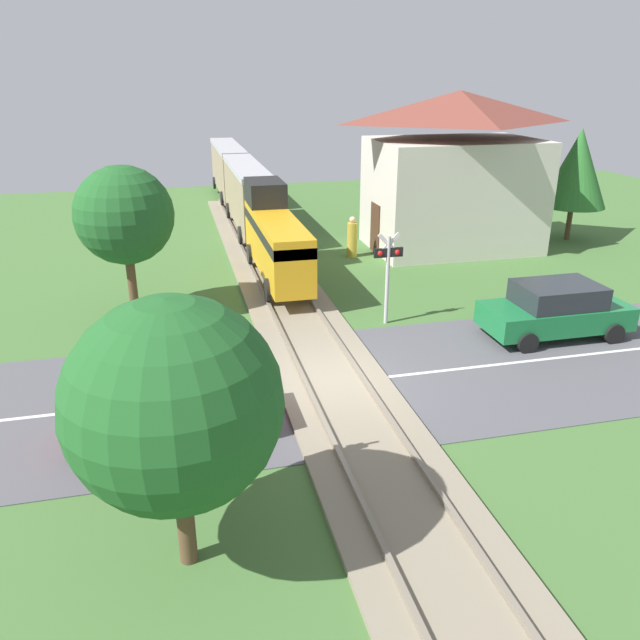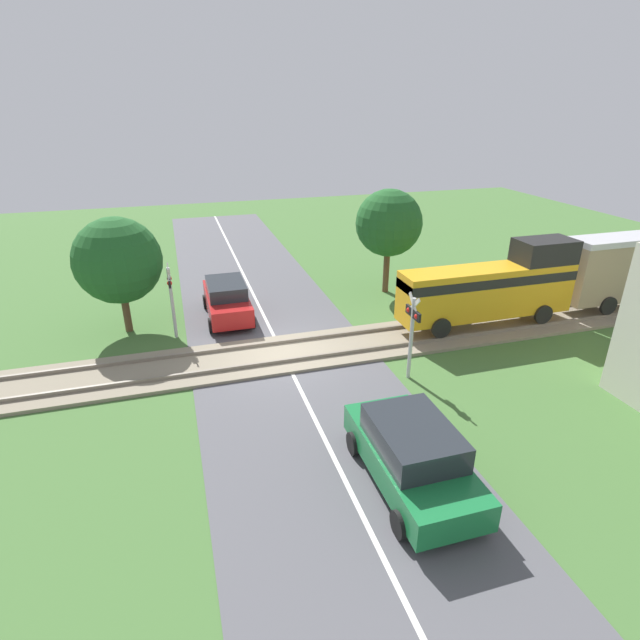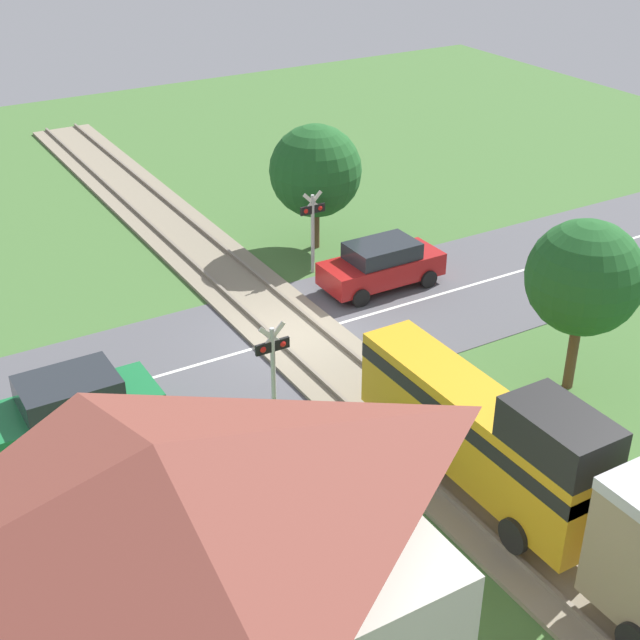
{
  "view_description": "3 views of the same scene",
  "coord_description": "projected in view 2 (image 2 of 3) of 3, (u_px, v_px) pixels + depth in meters",
  "views": [
    {
      "loc": [
        -3.56,
        -13.44,
        7.29
      ],
      "look_at": [
        0.0,
        1.36,
        1.2
      ],
      "focal_mm": 35.0,
      "sensor_mm": 36.0,
      "label": 1
    },
    {
      "loc": [
        15.32,
        -3.21,
        8.25
      ],
      "look_at": [
        0.0,
        1.36,
        1.2
      ],
      "focal_mm": 28.0,
      "sensor_mm": 36.0,
      "label": 2
    },
    {
      "loc": [
        11.01,
        19.95,
        13.08
      ],
      "look_at": [
        0.0,
        1.36,
        1.2
      ],
      "focal_mm": 50.0,
      "sensor_mm": 36.0,
      "label": 3
    }
  ],
  "objects": [
    {
      "name": "road_surface",
      "position": [
        283.0,
        355.0,
        17.6
      ],
      "size": [
        48.0,
        6.4,
        0.02
      ],
      "color": "#515156",
      "rests_on": "ground_plane"
    },
    {
      "name": "crossing_signal_west_approach",
      "position": [
        171.0,
        291.0,
        18.23
      ],
      "size": [
        0.9,
        0.18,
        2.87
      ],
      "color": "#B7B7B7",
      "rests_on": "ground_plane"
    },
    {
      "name": "car_far_side",
      "position": [
        412.0,
        454.0,
        11.42
      ],
      "size": [
        4.23,
        2.0,
        1.62
      ],
      "color": "#197038",
      "rests_on": "ground_plane"
    },
    {
      "name": "crossing_signal_east_approach",
      "position": [
        412.0,
        325.0,
        15.48
      ],
      "size": [
        0.9,
        0.18,
        2.87
      ],
      "color": "#B7B7B7",
      "rests_on": "ground_plane"
    },
    {
      "name": "car_near_crossing",
      "position": [
        227.0,
        299.0,
        20.38
      ],
      "size": [
        4.04,
        1.78,
        1.57
      ],
      "color": "#A81919",
      "rests_on": "ground_plane"
    },
    {
      "name": "tree_roadside_hedge",
      "position": [
        389.0,
        223.0,
        22.22
      ],
      "size": [
        2.98,
        2.98,
        4.74
      ],
      "color": "brown",
      "rests_on": "ground_plane"
    },
    {
      "name": "ground_plane",
      "position": [
        283.0,
        355.0,
        17.6
      ],
      "size": [
        60.0,
        60.0,
        0.0
      ],
      "primitive_type": "plane",
      "color": "#426B33"
    },
    {
      "name": "pedestrian_by_station",
      "position": [
        623.0,
        341.0,
        16.92
      ],
      "size": [
        0.42,
        0.42,
        1.71
      ],
      "color": "gold",
      "rests_on": "ground_plane"
    },
    {
      "name": "tree_beyond_track",
      "position": [
        118.0,
        261.0,
        18.37
      ],
      "size": [
        3.2,
        3.2,
        4.45
      ],
      "color": "brown",
      "rests_on": "ground_plane"
    },
    {
      "name": "track_bed",
      "position": [
        283.0,
        354.0,
        17.57
      ],
      "size": [
        2.8,
        48.0,
        0.24
      ],
      "color": "gray",
      "rests_on": "ground_plane"
    }
  ]
}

